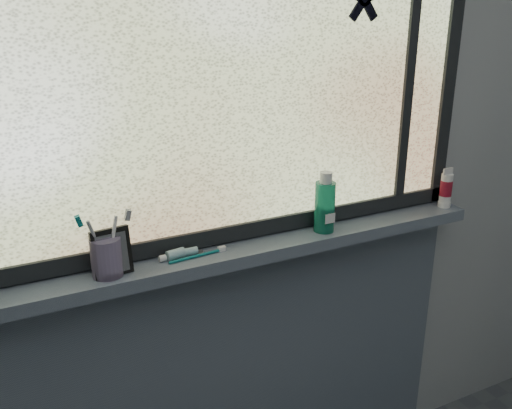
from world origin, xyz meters
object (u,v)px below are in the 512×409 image
object	(u,v)px
toothbrush_cup	(106,257)
mouthwash_bottle	(325,202)
vanity_mirror	(112,252)
cream_tube	(446,186)

from	to	relation	value
toothbrush_cup	mouthwash_bottle	distance (m)	0.69
vanity_mirror	mouthwash_bottle	world-z (taller)	mouthwash_bottle
toothbrush_cup	mouthwash_bottle	world-z (taller)	mouthwash_bottle
mouthwash_bottle	vanity_mirror	bearing A→B (deg)	-179.83
toothbrush_cup	cream_tube	distance (m)	1.20
mouthwash_bottle	cream_tube	xyz separation A→B (m)	(0.51, -0.00, -0.02)
cream_tube	mouthwash_bottle	bearing A→B (deg)	179.47
toothbrush_cup	cream_tube	bearing A→B (deg)	-0.20
mouthwash_bottle	cream_tube	size ratio (longest dim) A/B	1.58
vanity_mirror	cream_tube	size ratio (longest dim) A/B	1.29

